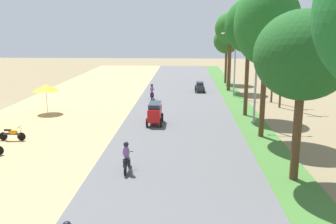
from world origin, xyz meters
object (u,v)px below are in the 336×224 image
object	(u,v)px
median_tree_second	(303,56)
motorbike_ahead_third	(152,92)
vendor_umbrella	(46,88)
utility_pole_far	(274,59)
streetlamp_near	(256,71)
median_tree_fourth	(249,26)
motorbike_ahead_second	(127,158)
median_tree_third	(267,25)
utility_pole_near	(283,59)
parked_motorbike_fourth	(12,133)
car_sedan_charcoal	(200,86)
median_tree_fifth	(231,29)
car_van_red	(155,112)
median_tree_sixth	(227,41)
streetlamp_mid	(235,59)

from	to	relation	value
median_tree_second	motorbike_ahead_third	distance (m)	23.18
vendor_umbrella	motorbike_ahead_third	distance (m)	11.10
utility_pole_far	motorbike_ahead_third	size ratio (longest dim) A/B	4.72
streetlamp_near	utility_pole_far	size ratio (longest dim) A/B	0.84
median_tree_fourth	motorbike_ahead_second	size ratio (longest dim) A/B	5.45
median_tree_third	utility_pole_near	world-z (taller)	median_tree_third
parked_motorbike_fourth	car_sedan_charcoal	world-z (taller)	car_sedan_charcoal
median_tree_third	median_tree_fifth	distance (m)	19.63
utility_pole_far	motorbike_ahead_second	xyz separation A→B (m)	(-11.84, -19.68, -3.58)
car_van_red	median_tree_sixth	bearing A→B (deg)	71.04
streetlamp_near	utility_pole_far	distance (m)	10.02
motorbike_ahead_third	median_tree_third	bearing A→B (deg)	-56.49
median_tree_fifth	streetlamp_mid	distance (m)	5.12
median_tree_fifth	motorbike_ahead_third	world-z (taller)	median_tree_fifth
median_tree_third	streetlamp_near	bearing A→B (deg)	88.51
utility_pole_near	car_van_red	size ratio (longest dim) A/B	3.67
streetlamp_mid	car_sedan_charcoal	xyz separation A→B (m)	(-3.65, 2.79, -3.42)
median_tree_fourth	utility_pole_far	bearing A→B (deg)	59.66
median_tree_sixth	car_van_red	xyz separation A→B (m)	(-7.86, -22.89, -4.73)
vendor_umbrella	utility_pole_near	bearing A→B (deg)	9.39
median_tree_third	median_tree_fifth	world-z (taller)	median_tree_third
car_sedan_charcoal	utility_pole_far	bearing A→B (deg)	-38.80
median_tree_fifth	motorbike_ahead_third	size ratio (longest dim) A/B	5.13
streetlamp_mid	streetlamp_near	bearing A→B (deg)	-90.00
median_tree_fifth	streetlamp_mid	xyz separation A→B (m)	(0.13, -4.03, -3.16)
median_tree_third	utility_pole_near	distance (m)	11.17
streetlamp_near	utility_pole_near	world-z (taller)	utility_pole_near
parked_motorbike_fourth	utility_pole_near	distance (m)	24.06
parked_motorbike_fourth	car_sedan_charcoal	xyz separation A→B (m)	(13.22, 20.18, 0.19)
car_sedan_charcoal	motorbike_ahead_second	distance (m)	25.83
median_tree_third	vendor_umbrella	bearing A→B (deg)	159.45
vendor_umbrella	car_van_red	distance (m)	10.60
median_tree_sixth	motorbike_ahead_second	distance (m)	34.28
motorbike_ahead_third	vendor_umbrella	bearing A→B (deg)	-142.70
median_tree_fourth	median_tree_fifth	distance (m)	13.16
parked_motorbike_fourth	median_tree_fifth	bearing A→B (deg)	51.98
median_tree_third	median_tree_fourth	bearing A→B (deg)	90.76
parked_motorbike_fourth	vendor_umbrella	xyz separation A→B (m)	(-0.73, 8.35, 1.75)
parked_motorbike_fourth	median_tree_third	size ratio (longest dim) A/B	0.17
parked_motorbike_fourth	streetlamp_near	world-z (taller)	streetlamp_near
car_van_red	car_sedan_charcoal	bearing A→B (deg)	75.26
utility_pole_far	motorbike_ahead_third	xyz separation A→B (m)	(-12.30, 0.56, -3.58)
median_tree_fourth	vendor_umbrella	bearing A→B (deg)	179.71
median_tree_second	utility_pole_near	xyz separation A→B (m)	(3.61, 17.59, -1.53)
median_tree_fourth	streetlamp_mid	bearing A→B (deg)	88.93
median_tree_second	car_van_red	xyz separation A→B (m)	(-7.77, 10.45, -5.12)
median_tree_sixth	median_tree_third	bearing A→B (deg)	-90.52
median_tree_fifth	utility_pole_far	size ratio (longest dim) A/B	1.09
parked_motorbike_fourth	median_tree_second	world-z (taller)	median_tree_second
parked_motorbike_fourth	streetlamp_mid	world-z (taller)	streetlamp_mid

